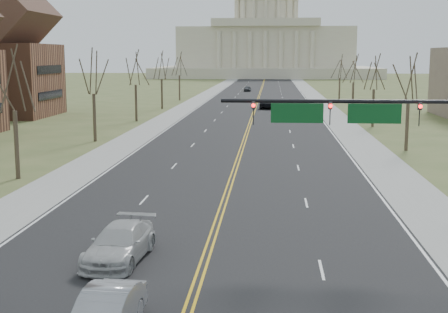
% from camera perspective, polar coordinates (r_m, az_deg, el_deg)
% --- Properties ---
extents(road, '(20.00, 380.00, 0.01)m').
position_cam_1_polar(road, '(125.54, 3.10, 5.18)').
color(road, black).
rests_on(road, ground).
extents(cross_road, '(120.00, 14.00, 0.01)m').
position_cam_1_polar(cross_road, '(23.15, -3.08, -13.29)').
color(cross_road, black).
rests_on(cross_road, ground).
extents(sidewalk_left, '(4.00, 380.00, 0.03)m').
position_cam_1_polar(sidewalk_left, '(126.38, -2.36, 5.21)').
color(sidewalk_left, gray).
rests_on(sidewalk_left, ground).
extents(sidewalk_right, '(4.00, 380.00, 0.03)m').
position_cam_1_polar(sidewalk_right, '(125.84, 8.60, 5.10)').
color(sidewalk_right, gray).
rests_on(sidewalk_right, ground).
extents(center_line, '(0.42, 380.00, 0.01)m').
position_cam_1_polar(center_line, '(125.54, 3.10, 5.18)').
color(center_line, gold).
rests_on(center_line, road).
extents(edge_line_left, '(0.15, 380.00, 0.01)m').
position_cam_1_polar(edge_line_left, '(126.14, -1.37, 5.21)').
color(edge_line_left, silver).
rests_on(edge_line_left, road).
extents(edge_line_right, '(0.15, 380.00, 0.01)m').
position_cam_1_polar(edge_line_right, '(125.70, 7.59, 5.12)').
color(edge_line_right, silver).
rests_on(edge_line_right, road).
extents(capitol, '(90.00, 60.00, 50.00)m').
position_cam_1_polar(capitol, '(265.17, 3.85, 10.37)').
color(capitol, beige).
rests_on(capitol, ground).
extents(signal_mast, '(12.12, 0.44, 7.20)m').
position_cam_1_polar(signal_mast, '(29.22, 13.45, 2.88)').
color(signal_mast, black).
rests_on(signal_mast, ground).
extents(tree_l_0, '(3.96, 3.96, 9.00)m').
position_cam_1_polar(tree_l_0, '(46.97, -18.72, 6.40)').
color(tree_l_0, '#362920').
rests_on(tree_l_0, ground).
extents(tree_r_1, '(3.74, 3.74, 8.50)m').
position_cam_1_polar(tree_r_1, '(60.57, 16.57, 6.67)').
color(tree_r_1, '#362920').
rests_on(tree_r_1, ground).
extents(tree_l_1, '(3.96, 3.96, 9.00)m').
position_cam_1_polar(tree_l_1, '(65.83, -11.88, 7.36)').
color(tree_l_1, '#362920').
rests_on(tree_l_1, ground).
extents(tree_r_2, '(3.74, 3.74, 8.50)m').
position_cam_1_polar(tree_r_2, '(80.23, 13.59, 7.33)').
color(tree_r_2, '#362920').
rests_on(tree_r_2, ground).
extents(tree_l_2, '(3.96, 3.96, 9.00)m').
position_cam_1_polar(tree_l_2, '(85.21, -8.11, 7.85)').
color(tree_l_2, '#362920').
rests_on(tree_l_2, ground).
extents(tree_r_3, '(3.74, 3.74, 8.50)m').
position_cam_1_polar(tree_r_3, '(100.02, 11.78, 7.72)').
color(tree_r_3, '#362920').
rests_on(tree_r_3, ground).
extents(tree_l_3, '(3.96, 3.96, 9.00)m').
position_cam_1_polar(tree_l_3, '(104.83, -5.74, 8.14)').
color(tree_l_3, '#362920').
rests_on(tree_l_3, ground).
extents(tree_r_4, '(3.74, 3.74, 8.50)m').
position_cam_1_polar(tree_r_4, '(119.88, 10.56, 7.98)').
color(tree_r_4, '#362920').
rests_on(tree_r_4, ground).
extents(tree_l_4, '(3.96, 3.96, 9.00)m').
position_cam_1_polar(tree_l_4, '(124.56, -4.11, 8.33)').
color(tree_l_4, '#362920').
rests_on(tree_l_4, ground).
extents(car_sb_inner_lead, '(1.85, 4.60, 1.49)m').
position_cam_1_polar(car_sb_inner_lead, '(20.79, -10.79, -13.90)').
color(car_sb_inner_lead, '#919399').
rests_on(car_sb_inner_lead, road).
extents(car_sb_inner_second, '(2.61, 5.51, 1.55)m').
position_cam_1_polar(car_sb_inner_second, '(27.71, -9.51, -7.85)').
color(car_sb_inner_second, '#B4B4B4').
rests_on(car_sb_inner_second, road).
extents(car_far_nb, '(2.68, 5.73, 1.59)m').
position_cam_1_polar(car_far_nb, '(105.53, 4.01, 4.83)').
color(car_far_nb, black).
rests_on(car_far_nb, road).
extents(car_far_sb, '(1.79, 4.10, 1.38)m').
position_cam_1_polar(car_far_sb, '(155.65, 2.15, 6.22)').
color(car_far_sb, '#474A4E').
rests_on(car_far_sb, road).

